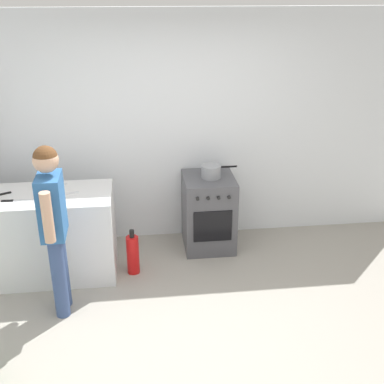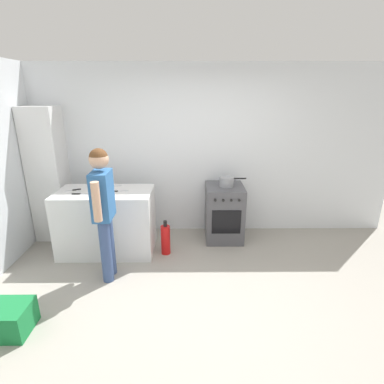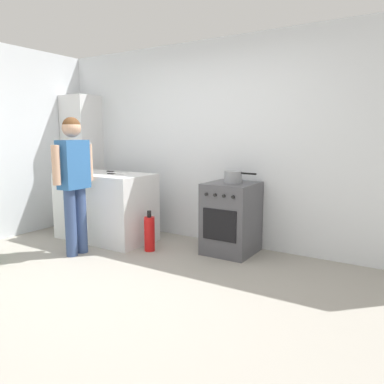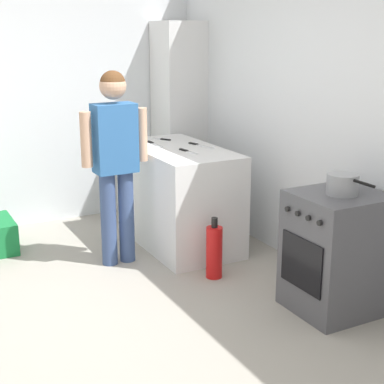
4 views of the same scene
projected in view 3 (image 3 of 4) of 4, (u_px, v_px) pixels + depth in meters
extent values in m
plane|color=gray|center=(119.00, 291.00, 3.41)|extent=(8.00, 8.00, 0.00)
cube|color=silver|center=(221.00, 143.00, 4.83)|extent=(6.00, 0.10, 2.60)
cube|color=silver|center=(106.00, 206.00, 5.05)|extent=(1.30, 0.70, 0.90)
cube|color=#4C4C51|center=(231.00, 218.00, 4.48)|extent=(0.56, 0.60, 0.85)
cube|color=black|center=(219.00, 225.00, 4.22)|extent=(0.42, 0.01, 0.36)
cylinder|color=black|center=(218.00, 183.00, 4.38)|extent=(0.18, 0.18, 0.01)
cylinder|color=black|center=(237.00, 185.00, 4.24)|extent=(0.18, 0.18, 0.01)
cylinder|color=black|center=(227.00, 181.00, 4.58)|extent=(0.18, 0.18, 0.01)
cylinder|color=black|center=(246.00, 183.00, 4.44)|extent=(0.18, 0.18, 0.01)
cylinder|color=black|center=(206.00, 194.00, 4.25)|extent=(0.04, 0.02, 0.04)
cylinder|color=black|center=(215.00, 195.00, 4.19)|extent=(0.04, 0.02, 0.04)
cylinder|color=black|center=(224.00, 196.00, 4.13)|extent=(0.04, 0.02, 0.04)
cylinder|color=black|center=(233.00, 197.00, 4.08)|extent=(0.04, 0.02, 0.04)
cylinder|color=gray|center=(233.00, 177.00, 4.38)|extent=(0.21, 0.21, 0.14)
cylinder|color=black|center=(249.00, 174.00, 4.27)|extent=(0.18, 0.02, 0.02)
cube|color=silver|center=(88.00, 173.00, 4.97)|extent=(0.20, 0.04, 0.01)
cube|color=black|center=(80.00, 172.00, 5.05)|extent=(0.11, 0.03, 0.01)
cube|color=silver|center=(119.00, 174.00, 4.84)|extent=(0.14, 0.06, 0.01)
cube|color=black|center=(111.00, 174.00, 4.89)|extent=(0.11, 0.04, 0.01)
cube|color=silver|center=(80.00, 171.00, 5.24)|extent=(0.10, 0.07, 0.01)
cube|color=black|center=(87.00, 171.00, 5.24)|extent=(0.11, 0.07, 0.01)
cube|color=silver|center=(121.00, 172.00, 5.13)|extent=(0.22, 0.08, 0.01)
cube|color=black|center=(111.00, 171.00, 5.19)|extent=(0.11, 0.05, 0.01)
cylinder|color=#384C7A|center=(71.00, 223.00, 4.35)|extent=(0.13, 0.13, 0.79)
cylinder|color=#384C7A|center=(81.00, 220.00, 4.48)|extent=(0.13, 0.13, 0.79)
cube|color=#2D609E|center=(73.00, 165.00, 4.31)|extent=(0.21, 0.34, 0.56)
cylinder|color=tan|center=(56.00, 165.00, 4.10)|extent=(0.09, 0.09, 0.44)
cylinder|color=tan|center=(89.00, 162.00, 4.51)|extent=(0.09, 0.09, 0.44)
sphere|color=tan|center=(71.00, 128.00, 4.24)|extent=(0.21, 0.21, 0.21)
sphere|color=brown|center=(71.00, 126.00, 4.24)|extent=(0.20, 0.20, 0.20)
cylinder|color=red|center=(150.00, 234.00, 4.57)|extent=(0.13, 0.13, 0.42)
cylinder|color=black|center=(149.00, 214.00, 4.53)|extent=(0.05, 0.05, 0.08)
cube|color=silver|center=(83.00, 161.00, 5.87)|extent=(0.48, 0.44, 2.00)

